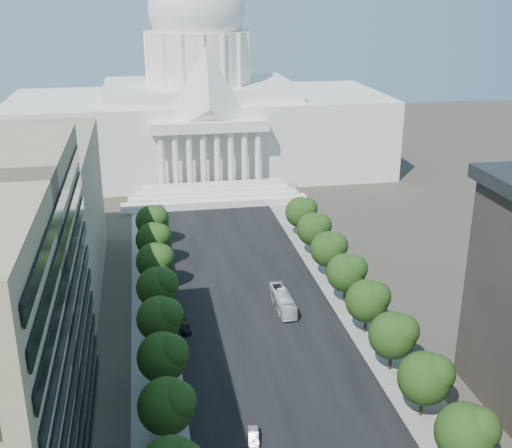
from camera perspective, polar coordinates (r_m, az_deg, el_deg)
road_asphalt at (r=128.66m, az=-0.67°, el=-6.35°), size 30.00×260.00×0.01m
sidewalk_left at (r=127.27m, az=-9.20°, el=-6.94°), size 8.00×260.00×0.02m
sidewalk_right at (r=132.79m, az=7.48°, el=-5.64°), size 8.00×260.00×0.02m
capitol at (r=212.57m, az=-5.01°, el=10.00°), size 120.00×56.00×73.00m
tree_l_d at (r=87.76m, az=-7.76°, el=-15.63°), size 7.79×7.60×9.97m
tree_l_e at (r=97.76m, az=-8.12°, el=-11.53°), size 7.79×7.60×9.97m
tree_l_f at (r=108.16m, az=-8.41°, el=-8.21°), size 7.79×7.60×9.97m
tree_l_g at (r=118.87m, az=-8.64°, el=-5.49°), size 7.79×7.60×9.97m
tree_l_h at (r=129.80m, az=-8.83°, el=-3.21°), size 7.79×7.60×9.97m
tree_l_i at (r=140.91m, az=-8.99°, el=-1.29°), size 7.79×7.60×9.97m
tree_l_j at (r=152.15m, az=-9.13°, el=0.34°), size 7.79×7.60×9.97m
tree_r_c at (r=86.71m, az=18.39°, el=-17.12°), size 7.79×7.60×9.97m
tree_r_d at (r=95.32m, az=14.99°, el=-12.99°), size 7.79×7.60×9.97m
tree_r_e at (r=104.59m, az=12.26°, el=-9.54°), size 7.79×7.60×9.97m
tree_r_f at (r=114.38m, az=10.02°, el=-6.65°), size 7.79×7.60×9.97m
tree_r_g at (r=124.55m, az=8.17°, el=-4.22°), size 7.79×7.60×9.97m
tree_r_h at (r=135.02m, az=6.61°, el=-2.15°), size 7.79×7.60×9.97m
tree_r_i at (r=145.73m, az=5.28°, el=-0.38°), size 7.79×7.60×9.97m
tree_r_j at (r=156.63m, az=4.13°, el=1.14°), size 7.79×7.60×9.97m
streetlight_b at (r=87.22m, az=19.55°, el=-17.55°), size 2.61×0.44×9.00m
streetlight_c at (r=105.62m, az=12.99°, el=-9.69°), size 2.61×0.44×9.00m
streetlight_d at (r=126.31m, az=8.67°, el=-4.20°), size 2.61×0.44×9.00m
streetlight_e at (r=148.33m, az=5.63°, el=-0.28°), size 2.61×0.44×9.00m
streetlight_f at (r=171.18m, az=3.40°, el=2.61°), size 2.61×0.44×9.00m
car_silver at (r=91.26m, az=-0.23°, el=-18.37°), size 1.87×4.13×1.31m
car_dark_b at (r=116.51m, az=-6.32°, el=-9.15°), size 2.20×4.59×1.29m
city_bus at (r=122.96m, az=2.39°, el=-6.83°), size 2.95×11.99×3.33m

